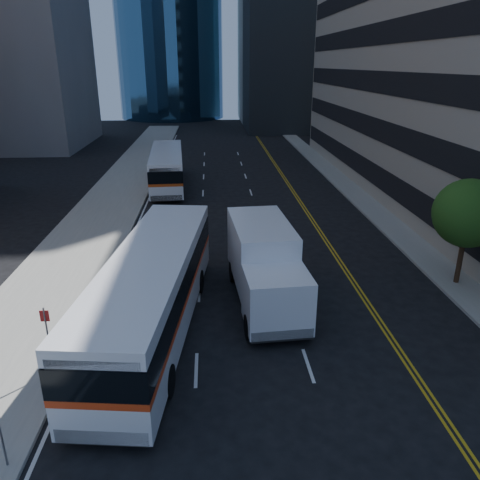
{
  "coord_description": "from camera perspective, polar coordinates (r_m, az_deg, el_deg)",
  "views": [
    {
      "loc": [
        -2.84,
        -11.87,
        10.13
      ],
      "look_at": [
        -1.6,
        7.44,
        2.8
      ],
      "focal_mm": 35.0,
      "sensor_mm": 36.0,
      "label": 1
    }
  ],
  "objects": [
    {
      "name": "bus_rear",
      "position": [
        41.53,
        -8.89,
        8.78
      ],
      "size": [
        3.39,
        12.16,
        3.1
      ],
      "rotation": [
        0.0,
        0.0,
        0.07
      ],
      "color": "white",
      "rests_on": "ground"
    },
    {
      "name": "sidewalk_west",
      "position": [
        38.97,
        -14.94,
        5.09
      ],
      "size": [
        5.0,
        90.0,
        0.15
      ],
      "primitive_type": "cube",
      "color": "gray",
      "rests_on": "ground"
    },
    {
      "name": "ground",
      "position": [
        15.86,
        7.96,
        -19.19
      ],
      "size": [
        160.0,
        160.0,
        0.0
      ],
      "primitive_type": "plane",
      "color": "black",
      "rests_on": "ground"
    },
    {
      "name": "sidewalk_east",
      "position": [
        40.01,
        13.74,
        5.6
      ],
      "size": [
        2.0,
        90.0,
        0.15
      ],
      "primitive_type": "cube",
      "color": "gray",
      "rests_on": "ground"
    },
    {
      "name": "box_truck",
      "position": [
        20.58,
        3.03,
        -3.06
      ],
      "size": [
        3.02,
        7.44,
        3.48
      ],
      "rotation": [
        0.0,
        0.0,
        0.07
      ],
      "color": "white",
      "rests_on": "ground"
    },
    {
      "name": "bus_front",
      "position": [
        18.72,
        -10.56,
        -5.96
      ],
      "size": [
        4.36,
        13.25,
        3.35
      ],
      "rotation": [
        0.0,
        0.0,
        -0.12
      ],
      "color": "white",
      "rests_on": "ground"
    },
    {
      "name": "street_tree",
      "position": [
        24.02,
        26.07,
        2.92
      ],
      "size": [
        3.2,
        3.2,
        5.1
      ],
      "color": "#332114",
      "rests_on": "sidewalk_east"
    }
  ]
}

